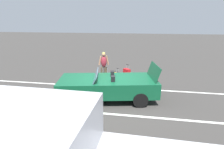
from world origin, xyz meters
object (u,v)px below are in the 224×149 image
(convertible_car, at_px, (103,86))
(traveler_person, at_px, (104,65))
(duffel_bag, at_px, (116,75))
(suitcase_medium_bright, at_px, (127,74))
(suitcase_small_carryon, at_px, (118,78))
(suitcase_large_black, at_px, (106,80))

(convertible_car, distance_m, traveler_person, 2.48)
(convertible_car, relative_size, duffel_bag, 6.57)
(suitcase_medium_bright, relative_size, traveler_person, 0.53)
(suitcase_medium_bright, xyz_separation_m, suitcase_small_carryon, (0.39, 0.67, -0.06))
(duffel_bag, bearing_deg, convertible_car, 88.50)
(duffel_bag, bearing_deg, traveler_person, 53.98)
(suitcase_large_black, relative_size, duffel_bag, 1.62)
(suitcase_large_black, bearing_deg, suitcase_small_carryon, -16.21)
(suitcase_small_carryon, xyz_separation_m, traveler_person, (0.85, -0.15, 0.68))
(suitcase_large_black, bearing_deg, traveler_person, 33.35)
(suitcase_large_black, height_order, suitcase_medium_bright, suitcase_large_black)
(duffel_bag, bearing_deg, suitcase_large_black, 81.84)
(traveler_person, bearing_deg, duffel_bag, 122.34)
(convertible_car, xyz_separation_m, suitcase_large_black, (0.17, -1.40, -0.22))
(convertible_car, xyz_separation_m, duffel_bag, (-0.08, -3.19, -0.43))
(suitcase_small_carryon, xyz_separation_m, duffel_bag, (0.28, -0.93, -0.09))
(suitcase_medium_bright, relative_size, suitcase_small_carryon, 1.06)
(suitcase_small_carryon, bearing_deg, traveler_person, 129.62)
(convertible_car, xyz_separation_m, traveler_person, (0.49, -2.41, 0.34))
(suitcase_large_black, distance_m, suitcase_small_carryon, 1.01)
(convertible_car, relative_size, suitcase_large_black, 4.05)
(suitcase_large_black, relative_size, suitcase_medium_bright, 1.25)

